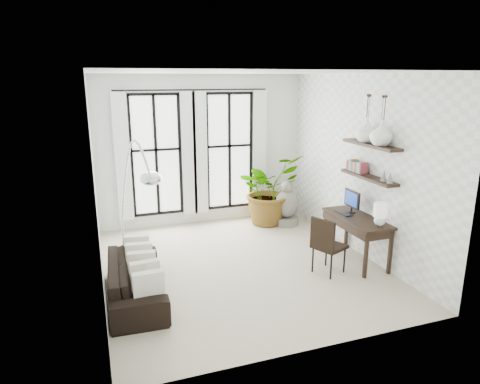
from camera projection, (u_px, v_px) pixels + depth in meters
name	position (u px, v px, depth m)	size (l,w,h in m)	color
floor	(241.00, 265.00, 7.35)	(5.00, 5.00, 0.00)	#BEB297
ceiling	(241.00, 72.00, 6.52)	(5.00, 5.00, 0.00)	white
wall_left	(95.00, 186.00, 6.22)	(5.00, 5.00, 0.00)	silver
wall_right	(359.00, 165.00, 7.65)	(5.00, 5.00, 0.00)	white
wall_back	(202.00, 150.00, 9.21)	(4.50, 4.50, 0.00)	white
windows	(194.00, 153.00, 9.09)	(3.26, 0.13, 2.65)	white
wall_shelves	(368.00, 164.00, 7.16)	(0.25, 1.30, 0.60)	black
sofa	(136.00, 279.00, 6.21)	(1.94, 0.76, 0.57)	black
throw_pillows	(142.00, 265.00, 6.19)	(0.40, 1.52, 0.40)	silver
plant	(268.00, 189.00, 9.31)	(1.38, 1.19, 1.53)	#2D7228
desk	(358.00, 221.00, 7.29)	(0.58, 1.37, 1.20)	black
desk_chair	(326.00, 242.00, 6.89)	(0.60, 0.60, 0.96)	black
arc_lamp	(134.00, 176.00, 6.20)	(0.72, 0.97, 2.28)	silver
buddha	(286.00, 206.00, 9.32)	(0.54, 0.54, 0.98)	gray
vase_a	(382.00, 133.00, 6.76)	(0.37, 0.37, 0.38)	white
vase_b	(366.00, 131.00, 7.13)	(0.37, 0.37, 0.38)	white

